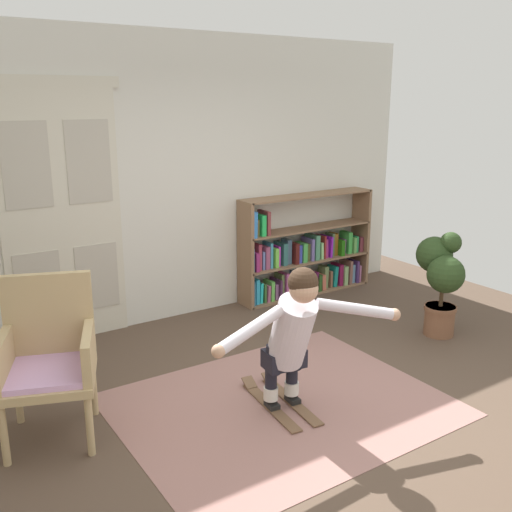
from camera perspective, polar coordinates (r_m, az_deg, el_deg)
ground_plane at (r=4.40m, az=7.79°, el=-15.75°), size 7.20×7.20×0.00m
back_wall at (r=6.02m, az=-8.21°, el=7.40°), size 6.00×0.10×2.90m
double_door at (r=5.62m, az=-18.49°, el=3.93°), size 1.22×0.05×2.45m
rug at (r=4.56m, az=2.48°, el=-14.40°), size 2.38×1.91×0.01m
bookshelf at (r=6.85m, az=4.66°, el=0.04°), size 1.74×0.30×1.19m
wicker_chair at (r=4.21m, az=-19.72°, el=-9.15°), size 0.77×0.77×1.10m
potted_plant at (r=5.85m, az=17.77°, el=-1.78°), size 0.45×0.58×1.03m
skis_pair at (r=4.57m, az=2.29°, el=-14.03°), size 0.36×0.84×0.07m
person_skier at (r=4.14m, az=3.66°, el=-7.25°), size 1.46×0.65×1.09m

